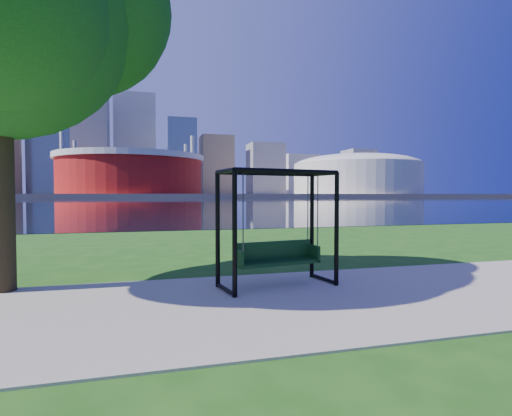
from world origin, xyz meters
name	(u,v)px	position (x,y,z in m)	size (l,w,h in m)	color
ground	(270,294)	(0.00, 0.00, 0.00)	(900.00, 900.00, 0.00)	#1E5114
path	(280,301)	(0.00, -0.50, 0.01)	(120.00, 4.00, 0.03)	#9E937F
river	(154,201)	(0.00, 102.00, 0.01)	(900.00, 180.00, 0.02)	black
far_bank	(149,195)	(0.00, 306.00, 1.00)	(900.00, 228.00, 2.00)	#937F60
stadium	(131,173)	(-10.00, 235.00, 14.23)	(83.00, 83.00, 32.00)	maroon
arena	(357,173)	(135.00, 235.00, 15.87)	(84.00, 84.00, 26.56)	beige
skyline	(142,151)	(-4.27, 319.39, 35.89)	(392.00, 66.00, 96.50)	gray
swing	(277,231)	(0.27, 0.44, 1.00)	(2.14, 1.20, 2.07)	black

